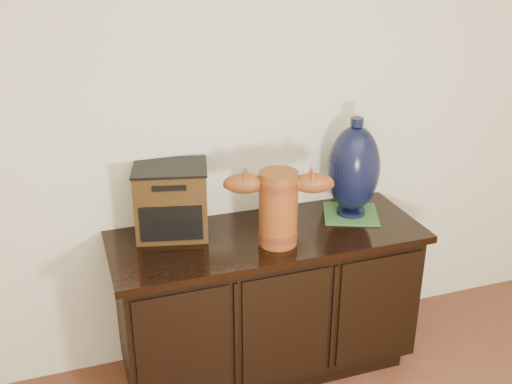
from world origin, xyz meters
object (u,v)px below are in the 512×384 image
object	(u,v)px
terracotta_vessel	(278,204)
sideboard	(267,301)
spray_can	(284,204)
lamp_base	(354,169)
tv_radio	(172,200)

from	to	relation	value
terracotta_vessel	sideboard	bearing A→B (deg)	114.40
sideboard	terracotta_vessel	distance (m)	0.57
terracotta_vessel	spray_can	size ratio (longest dim) A/B	3.12
sideboard	lamp_base	distance (m)	0.76
terracotta_vessel	tv_radio	xyz separation A→B (m)	(-0.42, 0.25, -0.03)
tv_radio	spray_can	xyz separation A→B (m)	(0.54, -0.02, -0.09)
sideboard	spray_can	size ratio (longest dim) A/B	9.48
terracotta_vessel	tv_radio	world-z (taller)	terracotta_vessel
sideboard	terracotta_vessel	bearing A→B (deg)	-83.41
terracotta_vessel	spray_can	xyz separation A→B (m)	(0.12, 0.23, -0.12)
tv_radio	lamp_base	xyz separation A→B (m)	(0.87, -0.09, 0.08)
sideboard	terracotta_vessel	xyz separation A→B (m)	(0.01, -0.10, 0.56)
spray_can	sideboard	bearing A→B (deg)	-133.91
terracotta_vessel	lamp_base	world-z (taller)	lamp_base
tv_radio	lamp_base	size ratio (longest dim) A/B	0.78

